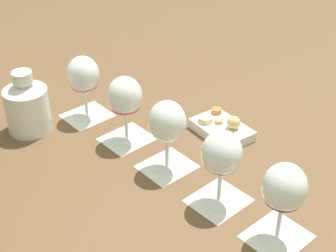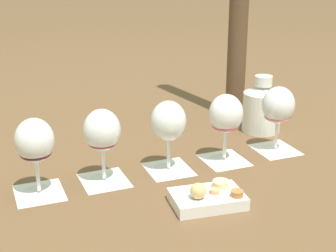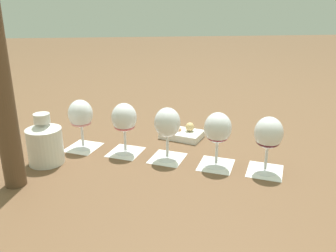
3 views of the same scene
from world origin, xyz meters
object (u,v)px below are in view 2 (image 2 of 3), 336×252
wine_glass_1 (226,117)px  wine_glass_2 (169,125)px  wine_glass_0 (278,108)px  wine_glass_3 (102,134)px  ceramic_vase (262,107)px  wine_glass_4 (35,144)px  snack_dish (208,198)px

wine_glass_1 → wine_glass_2: (0.14, -0.06, -0.00)m
wine_glass_0 → wine_glass_1: (0.15, -0.06, -0.00)m
wine_glass_2 → wine_glass_3: size_ratio=1.00×
wine_glass_1 → ceramic_vase: bearing=-167.7°
wine_glass_3 → wine_glass_4: size_ratio=1.00×
wine_glass_3 → wine_glass_1: bearing=154.9°
wine_glass_0 → ceramic_vase: 0.16m
wine_glass_2 → wine_glass_4: bearing=-24.1°
wine_glass_1 → wine_glass_2: same height
ceramic_vase → snack_dish: size_ratio=0.91×
wine_glass_1 → wine_glass_4: 0.46m
wine_glass_2 → ceramic_vase: 0.39m
ceramic_vase → wine_glass_2: bearing=-1.1°
wine_glass_2 → wine_glass_3: 0.16m
wine_glass_1 → snack_dish: bearing=28.6°
wine_glass_1 → wine_glass_3: bearing=-25.1°
wine_glass_3 → ceramic_vase: 0.54m
wine_glass_1 → wine_glass_2: bearing=-24.4°
wine_glass_2 → ceramic_vase: (-0.39, 0.01, -0.05)m
snack_dish → ceramic_vase: bearing=-159.8°
ceramic_vase → wine_glass_3: bearing=-8.3°
wine_glass_3 → wine_glass_4: same height
wine_glass_4 → ceramic_vase: bearing=168.6°
wine_glass_0 → wine_glass_2: 0.31m
wine_glass_1 → wine_glass_4: same height
wine_glass_4 → wine_glass_1: bearing=155.8°
wine_glass_0 → wine_glass_1: bearing=-21.3°
wine_glass_1 → snack_dish: size_ratio=0.95×
wine_glass_0 → wine_glass_2: size_ratio=1.00×
wine_glass_0 → ceramic_vase: (-0.10, -0.11, -0.05)m
wine_glass_0 → wine_glass_4: bearing=-23.5°
wine_glass_2 → wine_glass_4: same height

